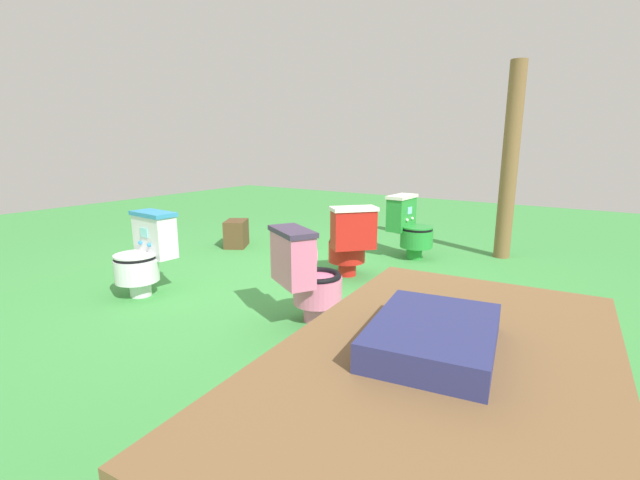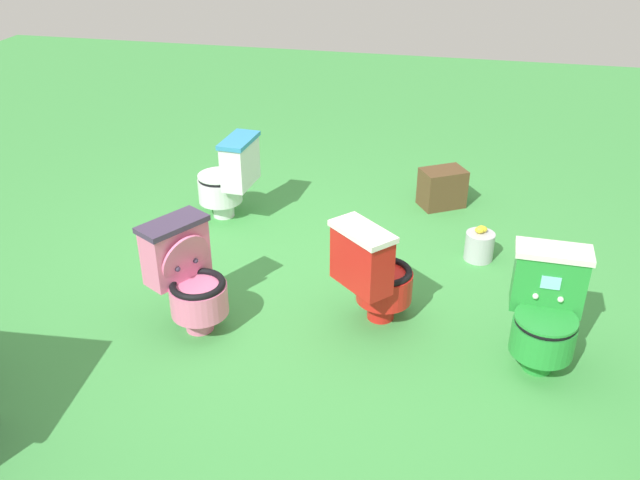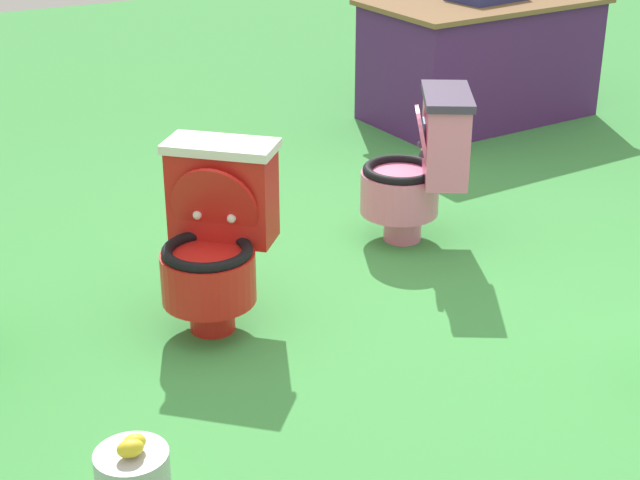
{
  "view_description": "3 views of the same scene",
  "coord_description": "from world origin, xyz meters",
  "px_view_note": "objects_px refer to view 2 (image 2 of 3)",
  "views": [
    {
      "loc": [
        3.12,
        2.4,
        1.33
      ],
      "look_at": [
        0.17,
        0.43,
        0.53
      ],
      "focal_mm": 24.72,
      "sensor_mm": 36.0,
      "label": 1
    },
    {
      "loc": [
        -1.01,
        3.99,
        2.65
      ],
      "look_at": [
        -0.11,
        -0.11,
        0.34
      ],
      "focal_mm": 38.11,
      "sensor_mm": 36.0,
      "label": 2
    },
    {
      "loc": [
        -1.84,
        -3.0,
        1.96
      ],
      "look_at": [
        -0.29,
        -0.09,
        0.46
      ],
      "focal_mm": 55.5,
      "sensor_mm": 36.0,
      "label": 3
    }
  ],
  "objects_px": {
    "small_crate": "(442,188)",
    "toilet_red": "(374,273)",
    "toilet_pink": "(188,276)",
    "lemon_bucket": "(479,245)",
    "toilet_green": "(546,310)",
    "toilet_white": "(229,177)"
  },
  "relations": [
    {
      "from": "small_crate",
      "to": "toilet_green",
      "type": "bearing_deg",
      "value": 109.01
    },
    {
      "from": "toilet_pink",
      "to": "lemon_bucket",
      "type": "relative_size",
      "value": 2.63
    },
    {
      "from": "toilet_green",
      "to": "toilet_white",
      "type": "relative_size",
      "value": 1.0
    },
    {
      "from": "toilet_pink",
      "to": "toilet_white",
      "type": "distance_m",
      "value": 1.57
    },
    {
      "from": "toilet_green",
      "to": "toilet_red",
      "type": "height_order",
      "value": "same"
    },
    {
      "from": "toilet_red",
      "to": "small_crate",
      "type": "xyz_separation_m",
      "value": [
        -0.33,
        -1.87,
        -0.2
      ]
    },
    {
      "from": "toilet_red",
      "to": "lemon_bucket",
      "type": "height_order",
      "value": "toilet_red"
    },
    {
      "from": "toilet_green",
      "to": "toilet_pink",
      "type": "height_order",
      "value": "same"
    },
    {
      "from": "toilet_pink",
      "to": "toilet_red",
      "type": "height_order",
      "value": "same"
    },
    {
      "from": "small_crate",
      "to": "toilet_red",
      "type": "bearing_deg",
      "value": 79.87
    },
    {
      "from": "toilet_pink",
      "to": "lemon_bucket",
      "type": "height_order",
      "value": "toilet_pink"
    },
    {
      "from": "toilet_green",
      "to": "toilet_pink",
      "type": "xyz_separation_m",
      "value": [
        2.19,
        0.1,
        0.0
      ]
    },
    {
      "from": "toilet_white",
      "to": "lemon_bucket",
      "type": "bearing_deg",
      "value": -93.35
    },
    {
      "from": "toilet_pink",
      "to": "lemon_bucket",
      "type": "bearing_deg",
      "value": 155.09
    },
    {
      "from": "toilet_green",
      "to": "toilet_white",
      "type": "xyz_separation_m",
      "value": [
        2.46,
        -1.45,
        0.0
      ]
    },
    {
      "from": "lemon_bucket",
      "to": "toilet_red",
      "type": "bearing_deg",
      "value": 55.62
    },
    {
      "from": "toilet_pink",
      "to": "toilet_white",
      "type": "xyz_separation_m",
      "value": [
        0.27,
        -1.55,
        -0.0
      ]
    },
    {
      "from": "toilet_pink",
      "to": "toilet_red",
      "type": "xyz_separation_m",
      "value": [
        -1.15,
        -0.29,
        0.0
      ]
    },
    {
      "from": "toilet_green",
      "to": "toilet_red",
      "type": "relative_size",
      "value": 1.0
    },
    {
      "from": "toilet_white",
      "to": "small_crate",
      "type": "height_order",
      "value": "toilet_white"
    },
    {
      "from": "toilet_red",
      "to": "small_crate",
      "type": "distance_m",
      "value": 1.91
    },
    {
      "from": "toilet_pink",
      "to": "lemon_bucket",
      "type": "distance_m",
      "value": 2.24
    }
  ]
}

